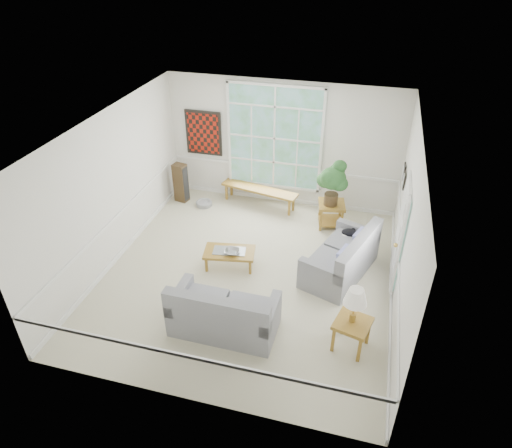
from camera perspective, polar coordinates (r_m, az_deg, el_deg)
The scene contains 24 objects.
floor at distance 9.07m, azimuth -0.94°, elevation -6.18°, with size 5.50×6.00×0.01m, color #BDB89B.
ceiling at distance 7.55m, azimuth -1.15°, elevation 11.83°, with size 5.50×6.00×0.02m, color white.
wall_back at distance 10.82m, azimuth 3.39°, elevation 9.89°, with size 5.50×0.02×3.00m, color silver.
wall_front at distance 5.98m, azimuth -9.13°, elevation -12.38°, with size 5.50×0.02×3.00m, color silver.
wall_left at distance 9.26m, azimuth -17.67°, elevation 4.18°, with size 0.02×6.00×3.00m, color silver.
wall_right at distance 8.01m, azimuth 18.25°, elevation -0.71°, with size 0.02×6.00×3.00m, color silver.
window_back at distance 10.76m, azimuth 2.31°, elevation 10.66°, with size 2.30×0.08×2.40m, color white.
entry_door at distance 8.75m, azimuth 17.46°, elevation -1.03°, with size 0.08×0.90×2.10m, color white.
door_sidelight at distance 8.17m, azimuth 17.56°, elevation -2.83°, with size 0.08×0.26×1.90m, color white.
wall_art at distance 11.26m, azimuth -6.58°, elevation 11.22°, with size 0.90×0.06×1.10m, color #57120A.
wall_frame_near at distance 9.51m, azimuth 17.98°, elevation 5.22°, with size 0.04×0.26×0.32m, color black.
wall_frame_far at distance 9.87m, azimuth 17.97°, elevation 6.25°, with size 0.04×0.26×0.32m, color black.
loveseat_right at distance 8.95m, azimuth 10.54°, elevation -3.56°, with size 0.91×1.76×0.95m, color gray.
loveseat_front at distance 7.66m, azimuth -4.00°, elevation -10.33°, with size 1.75×0.90×0.95m, color gray.
coffee_table at distance 9.15m, azimuth -3.31°, elevation -4.33°, with size 1.00×0.54×0.37m, color olive.
pewter_bowl at distance 8.95m, azimuth -3.04°, elevation -3.44°, with size 0.36×0.36×0.09m, color gray.
window_bench at distance 11.17m, azimuth 0.41°, elevation 3.43°, with size 1.92×0.37×0.45m, color olive.
end_table at distance 10.47m, azimuth 9.33°, elevation 1.18°, with size 0.58×0.58×0.58m, color olive.
houseplant at distance 10.03m, azimuth 9.54°, elevation 5.04°, with size 0.61×0.61×1.05m, color #265424, non-canonical shape.
side_table at distance 7.64m, azimuth 11.79°, elevation -13.36°, with size 0.54×0.54×0.55m, color olive.
table_lamp at distance 7.25m, azimuth 12.20°, elevation -9.93°, with size 0.37×0.37×0.63m, color white, non-canonical shape.
pet_bed at distance 11.29m, azimuth -6.51°, elevation 2.58°, with size 0.40×0.40×0.12m, color gray.
floor_speaker at distance 11.39m, azimuth -9.39°, elevation 5.12°, with size 0.31×0.24×0.98m, color #3B2B17.
cat at distance 9.41m, azimuth 11.64°, elevation -1.03°, with size 0.34×0.24×0.16m, color black.
Camera 1 is at (1.97, -6.77, 5.70)m, focal length 32.00 mm.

